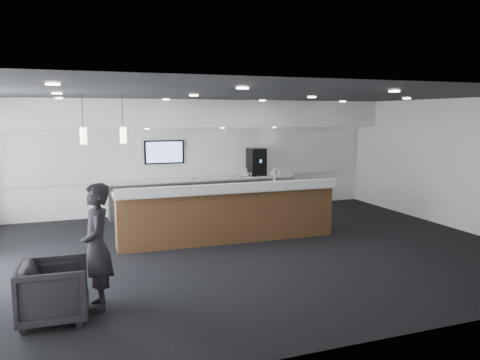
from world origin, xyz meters
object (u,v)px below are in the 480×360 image
object	(u,v)px
armchair	(54,291)
coffee_machine	(256,162)
service_counter	(228,214)
lounge_guest	(97,246)

from	to	relation	value
armchair	coffee_machine	bearing A→B (deg)	-39.23
service_counter	lounge_guest	size ratio (longest dim) A/B	2.70
coffee_machine	armchair	xyz separation A→B (m)	(-5.15, -5.78, -0.94)
service_counter	armchair	distance (m)	4.41
armchair	lounge_guest	distance (m)	0.77
lounge_guest	coffee_machine	bearing A→B (deg)	140.17
coffee_machine	lounge_guest	world-z (taller)	lounge_guest
service_counter	armchair	bearing A→B (deg)	-137.79
armchair	lounge_guest	bearing A→B (deg)	-65.38
coffee_machine	armchair	world-z (taller)	coffee_machine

